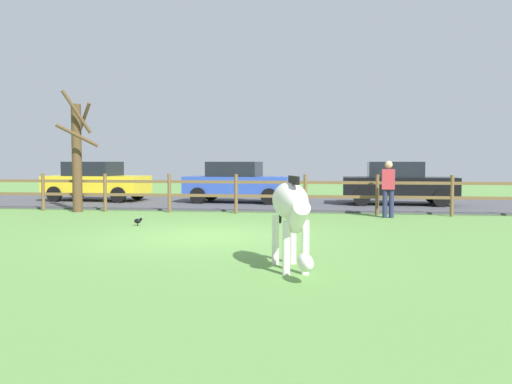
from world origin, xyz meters
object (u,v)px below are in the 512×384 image
object	(u,v)px
zebra	(291,208)
parked_car_yellow	(96,181)
parked_car_blue	(238,182)
bare_tree	(77,154)
parked_car_black	(398,183)
visitor_near_fence	(388,186)
crow_on_grass	(138,221)

from	to	relation	value
zebra	parked_car_yellow	world-z (taller)	parked_car_yellow
parked_car_blue	parked_car_yellow	xyz separation A→B (m)	(-5.77, 0.06, 0.00)
parked_car_blue	bare_tree	bearing A→B (deg)	-138.34
parked_car_black	visitor_near_fence	xyz separation A→B (m)	(-0.77, -4.19, 0.06)
bare_tree	visitor_near_fence	bearing A→B (deg)	-2.10
parked_car_blue	parked_car_black	xyz separation A→B (m)	(5.96, -0.15, 0.00)
parked_car_yellow	visitor_near_fence	size ratio (longest dim) A/B	2.50
parked_car_yellow	bare_tree	bearing A→B (deg)	-72.40
crow_on_grass	parked_car_black	size ratio (longest dim) A/B	0.05
parked_car_yellow	zebra	bearing A→B (deg)	-54.16
bare_tree	parked_car_yellow	distance (m)	4.37
zebra	parked_car_black	xyz separation A→B (m)	(2.98, 11.89, -0.08)
bare_tree	crow_on_grass	world-z (taller)	bare_tree
crow_on_grass	parked_car_black	distance (m)	10.10
bare_tree	crow_on_grass	xyz separation A→B (m)	(3.23, -3.20, -1.74)
parked_car_black	visitor_near_fence	distance (m)	4.26
bare_tree	parked_car_yellow	size ratio (longest dim) A/B	0.93
bare_tree	zebra	size ratio (longest dim) A/B	2.03
crow_on_grass	bare_tree	bearing A→B (deg)	135.27
bare_tree	parked_car_blue	bearing A→B (deg)	41.66
bare_tree	crow_on_grass	size ratio (longest dim) A/B	17.80
zebra	parked_car_blue	world-z (taller)	parked_car_blue
parked_car_black	bare_tree	bearing A→B (deg)	-159.82
bare_tree	visitor_near_fence	distance (m)	9.72
parked_car_blue	parked_car_black	distance (m)	5.96
bare_tree	visitor_near_fence	size ratio (longest dim) A/B	2.33
bare_tree	visitor_near_fence	world-z (taller)	bare_tree
visitor_near_fence	bare_tree	bearing A→B (deg)	177.90
crow_on_grass	parked_car_black	xyz separation A→B (m)	(7.21, 7.03, 0.72)
zebra	parked_car_black	bearing A→B (deg)	75.94
visitor_near_fence	zebra	bearing A→B (deg)	-106.01
zebra	parked_car_black	distance (m)	12.26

